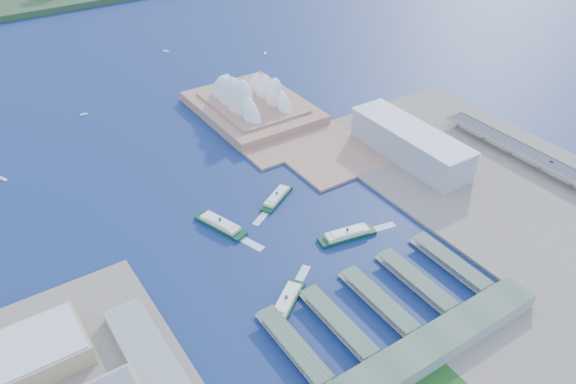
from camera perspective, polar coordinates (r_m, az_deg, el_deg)
ground at (r=511.45m, az=2.35°, el=-6.95°), size 3000.00×3000.00×0.00m
east_land at (r=631.88m, az=23.14°, el=-0.74°), size 240.00×500.00×3.00m
peninsula at (r=739.44m, az=-2.63°, el=7.64°), size 135.00×220.00×3.00m
opera_house at (r=740.41m, az=-3.68°, el=10.27°), size 134.00×180.00×58.00m
toaster_building at (r=655.49m, az=12.28°, el=4.85°), size 45.00×155.00×35.00m
expressway at (r=670.03m, az=26.97°, el=1.05°), size 26.00×340.00×11.85m
ferry_wharves at (r=474.30m, az=9.14°, el=-10.88°), size 184.00×90.00×9.30m
terminal_building at (r=445.66m, az=14.52°, el=-14.88°), size 200.00×28.00×12.00m
ferry_a at (r=548.07m, az=-6.91°, el=-3.12°), size 32.28×59.70×10.97m
ferry_b at (r=581.13m, az=-1.14°, el=-0.40°), size 50.32×36.72×9.59m
ferry_c at (r=468.23m, az=-0.18°, el=-10.96°), size 52.95×43.26×10.40m
ferry_d at (r=535.24m, az=6.04°, el=-4.14°), size 58.57×24.64×10.76m
boat_a at (r=689.22m, az=-27.02°, el=1.22°), size 8.79×12.78×2.46m
boat_b at (r=793.20m, az=-20.03°, el=7.44°), size 8.77×3.46×2.33m
boat_c at (r=943.96m, az=-2.36°, el=13.92°), size 7.86×11.21×2.47m
boat_e at (r=973.19m, az=-12.30°, el=13.83°), size 8.74×9.73×2.45m
car_c at (r=681.70m, az=25.23°, el=2.83°), size 1.97×4.84×1.40m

